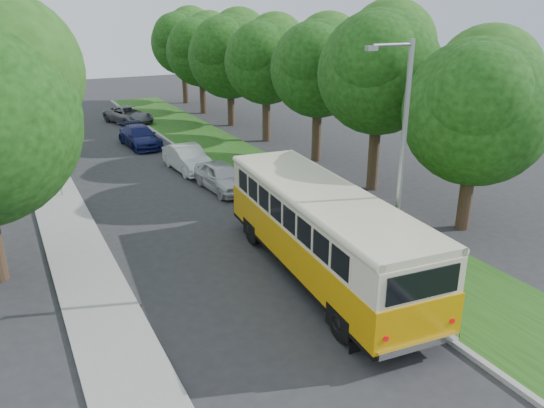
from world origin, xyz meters
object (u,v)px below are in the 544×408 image
vintage_bus (322,234)px  car_blue (140,137)px  lamppost_far (38,103)px  car_grey (129,115)px  lamppost_near (400,161)px  car_silver (222,177)px  car_white (188,159)px

vintage_bus → car_blue: vintage_bus is taller
car_blue → vintage_bus: bearing=-92.0°
lamppost_far → car_grey: size_ratio=1.52×
lamppost_near → car_grey: 31.31m
vintage_bus → car_grey: vintage_bus is taller
lamppost_far → vintage_bus: bearing=-67.1°
car_blue → lamppost_far: bearing=-148.9°
car_silver → vintage_bus: bearing=-96.7°
car_silver → car_grey: size_ratio=0.85×
car_white → lamppost_far: bearing=157.3°
vintage_bus → car_grey: 29.51m
lamppost_near → car_blue: lamppost_near is taller
lamppost_far → car_white: lamppost_far is taller
lamppost_far → car_silver: bearing=-40.7°
car_silver → car_white: 4.11m
car_silver → car_white: car_white is taller
lamppost_near → car_grey: (-1.52, 31.06, -3.68)m
vintage_bus → car_white: vintage_bus is taller
lamppost_far → car_grey: 14.97m
lamppost_far → vintage_bus: (7.15, -16.94, -2.50)m
car_silver → car_grey: (-0.31, 19.17, -0.03)m
lamppost_far → car_blue: bearing=35.5°
car_grey → car_blue: bearing=-115.1°
car_silver → car_white: (-0.43, 4.09, 0.02)m
lamppost_near → car_grey: lamppost_near is taller
vintage_bus → car_blue: (-0.89, 21.41, -0.93)m
car_white → car_grey: car_white is taller
car_silver → car_grey: bearing=87.3°
lamppost_near → car_white: lamppost_near is taller
lamppost_near → vintage_bus: 3.62m
vintage_bus → car_white: (0.12, 14.41, -0.88)m
lamppost_near → car_grey: bearing=92.8°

